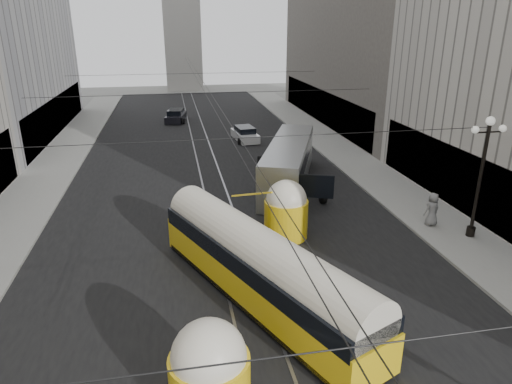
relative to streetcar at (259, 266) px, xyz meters
name	(u,v)px	position (x,y,z in m)	size (l,w,h in m)	color
road	(209,170)	(-0.50, 18.06, -1.56)	(20.00, 85.00, 0.02)	black
sidewalk_left	(56,165)	(-12.50, 21.56, -1.49)	(4.00, 72.00, 0.15)	gray
sidewalk_right	(340,150)	(11.50, 21.56, -1.49)	(4.00, 72.00, 0.15)	gray
rail_left	(199,171)	(-1.25, 18.06, -1.56)	(0.12, 85.00, 0.04)	gray
rail_right	(219,170)	(0.25, 18.06, -1.56)	(0.12, 85.00, 0.04)	gray
lamppost_right_mid	(481,171)	(12.10, 3.56, 2.18)	(1.86, 0.44, 6.37)	black
catenary	(209,96)	(-0.38, 17.05, 4.32)	(25.00, 72.00, 0.23)	black
streetcar	(259,266)	(0.00, 0.00, 0.00)	(7.34, 13.55, 3.20)	yellow
city_bus	(289,162)	(4.76, 13.81, 0.09)	(6.59, 12.36, 3.03)	#96999B
sedan_white_far	(245,134)	(3.80, 27.03, -0.95)	(2.29, 4.51, 1.36)	white
sedan_dark_far	(176,116)	(-2.61, 37.52, -0.93)	(2.67, 4.72, 1.41)	black
pedestrian_sidewalk_right	(432,209)	(10.74, 5.20, -0.47)	(0.93, 0.57, 1.89)	slate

